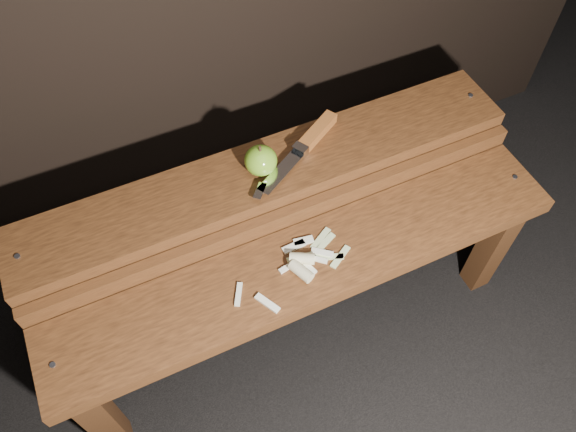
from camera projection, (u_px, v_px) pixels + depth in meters
name	position (u px, v px, depth m)	size (l,w,h in m)	color
ground	(297.00, 321.00, 1.60)	(60.00, 60.00, 0.00)	black
bench_front_tier	(310.00, 279.00, 1.28)	(1.20, 0.20, 0.42)	#391F0E
bench_rear_tier	(270.00, 192.00, 1.35)	(1.20, 0.21, 0.50)	#391F0E
apple	(261.00, 160.00, 1.25)	(0.07, 0.07, 0.08)	#68981F
knife	(308.00, 141.00, 1.31)	(0.28, 0.17, 0.03)	#985021
apple_scraps	(302.00, 263.00, 1.22)	(0.29, 0.15, 0.03)	beige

